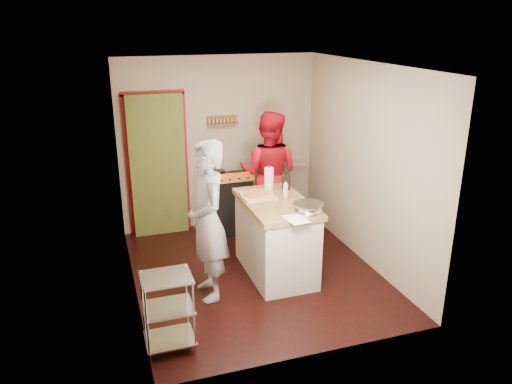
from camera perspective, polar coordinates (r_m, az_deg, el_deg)
floor at (r=6.50m, az=-0.10°, el=-9.17°), size 3.50×3.50×0.00m
back_wall at (r=7.56m, az=-8.98°, el=3.98°), size 3.00×0.44×2.60m
left_wall at (r=5.73m, az=-14.52°, el=0.37°), size 0.04×3.50×2.60m
right_wall at (r=6.59m, az=12.39°, el=3.02°), size 0.04×3.50×2.60m
ceiling at (r=5.73m, az=-0.12°, el=14.42°), size 3.00×3.50×0.02m
stove at (r=7.57m, az=-3.12°, el=-1.21°), size 0.60×0.63×1.00m
wire_shelving at (r=5.02m, az=-10.02°, el=-13.01°), size 0.48×0.40×0.80m
island at (r=6.28m, az=2.32°, el=-5.03°), size 0.77×1.42×1.29m
person_stripe at (r=5.64m, az=-5.52°, el=-3.35°), size 0.47×0.69×1.87m
person_red at (r=7.36m, az=1.48°, el=2.11°), size 1.14×1.08×1.85m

